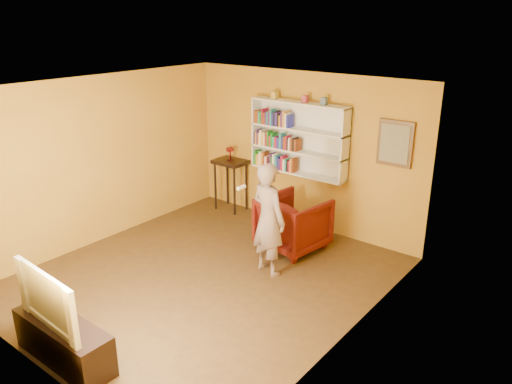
% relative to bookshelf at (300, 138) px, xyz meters
% --- Properties ---
extents(room_shell, '(5.30, 5.80, 2.88)m').
position_rel_bookshelf_xyz_m(room_shell, '(0.00, -2.41, -0.58)').
color(room_shell, '#3F2A14').
rests_on(room_shell, ground).
extents(bookshelf, '(1.80, 0.29, 1.23)m').
position_rel_bookshelf_xyz_m(bookshelf, '(0.00, 0.00, 0.00)').
color(bookshelf, white).
rests_on(bookshelf, room_shell).
extents(books_row_lower, '(0.85, 0.19, 0.26)m').
position_rel_bookshelf_xyz_m(books_row_lower, '(-0.44, -0.11, -0.47)').
color(books_row_lower, '#1B7D22').
rests_on(books_row_lower, bookshelf).
extents(books_row_middle, '(0.90, 0.19, 0.27)m').
position_rel_bookshelf_xyz_m(books_row_middle, '(-0.42, -0.11, -0.09)').
color(books_row_middle, '#472164').
rests_on(books_row_middle, bookshelf).
extents(books_row_upper, '(0.73, 0.19, 0.27)m').
position_rel_bookshelf_xyz_m(books_row_upper, '(-0.49, -0.10, 0.29)').
color(books_row_upper, brown).
rests_on(books_row_upper, bookshelf).
extents(ornament_left, '(0.09, 0.09, 0.13)m').
position_rel_bookshelf_xyz_m(ornament_left, '(-0.50, -0.06, 0.68)').
color(ornament_left, gold).
rests_on(ornament_left, bookshelf).
extents(ornament_centre, '(0.09, 0.09, 0.12)m').
position_rel_bookshelf_xyz_m(ornament_centre, '(0.11, -0.06, 0.68)').
color(ornament_centre, '#AC3951').
rests_on(ornament_centre, bookshelf).
extents(ornament_right, '(0.09, 0.09, 0.12)m').
position_rel_bookshelf_xyz_m(ornament_right, '(0.47, -0.06, 0.68)').
color(ornament_right, '#4B607D').
rests_on(ornament_right, bookshelf).
extents(framed_painting, '(0.55, 0.05, 0.70)m').
position_rel_bookshelf_xyz_m(framed_painting, '(1.65, 0.05, 0.16)').
color(framed_painting, '#523717').
rests_on(framed_painting, room_shell).
extents(console_table, '(0.60, 0.46, 0.98)m').
position_rel_bookshelf_xyz_m(console_table, '(-1.44, -0.16, -0.78)').
color(console_table, black).
rests_on(console_table, ground).
extents(ruby_lustre, '(0.16, 0.15, 0.26)m').
position_rel_bookshelf_xyz_m(ruby_lustre, '(-1.44, -0.16, -0.43)').
color(ruby_lustre, maroon).
rests_on(ruby_lustre, console_table).
extents(armchair, '(1.06, 1.08, 0.87)m').
position_rel_bookshelf_xyz_m(armchair, '(0.45, -0.82, -1.16)').
color(armchair, '#410604').
rests_on(armchair, ground).
extents(person, '(0.68, 0.52, 1.67)m').
position_rel_bookshelf_xyz_m(person, '(0.61, -1.70, -0.76)').
color(person, '#745F55').
rests_on(person, ground).
extents(game_remote, '(0.04, 0.15, 0.04)m').
position_rel_bookshelf_xyz_m(game_remote, '(0.43, -2.08, -0.22)').
color(game_remote, white).
rests_on(game_remote, person).
extents(tv_cabinet, '(1.34, 0.40, 0.48)m').
position_rel_bookshelf_xyz_m(tv_cabinet, '(0.06, -4.66, -1.36)').
color(tv_cabinet, black).
rests_on(tv_cabinet, ground).
extents(television, '(1.14, 0.21, 0.65)m').
position_rel_bookshelf_xyz_m(television, '(0.06, -4.66, -0.79)').
color(television, black).
rests_on(television, tv_cabinet).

